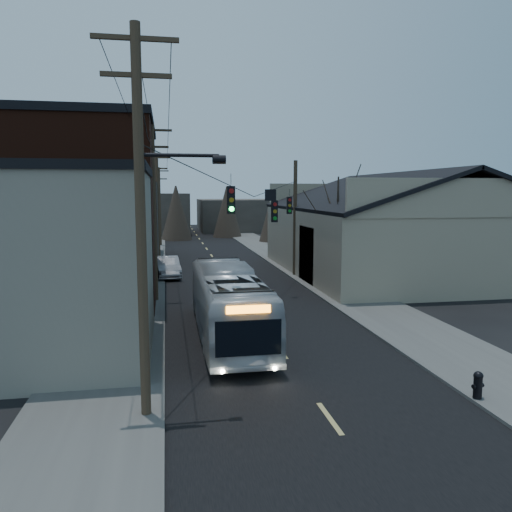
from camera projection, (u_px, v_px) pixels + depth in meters
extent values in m
plane|color=black|center=(357.00, 456.00, 11.85)|extent=(160.00, 160.00, 0.00)
cube|color=black|center=(220.00, 268.00, 41.13)|extent=(9.00, 110.00, 0.02)
cube|color=#474744|center=(140.00, 269.00, 39.97)|extent=(4.00, 110.00, 0.12)
cube|color=#474744|center=(297.00, 265.00, 42.27)|extent=(4.00, 110.00, 0.12)
cube|color=slate|center=(40.00, 266.00, 18.60)|extent=(8.00, 8.00, 7.00)
cube|color=black|center=(67.00, 213.00, 28.96)|extent=(10.00, 12.00, 10.00)
cube|color=#37322C|center=(108.00, 222.00, 44.86)|extent=(9.00, 14.00, 7.00)
cube|color=gray|center=(396.00, 241.00, 38.22)|extent=(16.00, 20.00, 5.00)
cube|color=black|center=(347.00, 191.00, 37.03)|extent=(8.16, 20.60, 2.86)
cube|color=black|center=(446.00, 191.00, 38.44)|extent=(8.16, 20.60, 2.86)
cube|color=#37322C|center=(154.00, 214.00, 73.84)|extent=(10.00, 12.00, 6.00)
cube|color=#37322C|center=(237.00, 215.00, 81.08)|extent=(12.00, 14.00, 5.00)
cone|color=black|center=(337.00, 233.00, 32.06)|extent=(0.40, 0.40, 7.20)
cylinder|color=#382B1E|center=(141.00, 229.00, 13.22)|extent=(0.28, 0.28, 10.50)
cube|color=#382B1E|center=(135.00, 38.00, 12.60)|extent=(2.20, 0.12, 0.12)
cylinder|color=#382B1E|center=(154.00, 214.00, 27.90)|extent=(0.28, 0.28, 10.00)
cube|color=#382B1E|center=(152.00, 130.00, 27.31)|extent=(2.20, 0.12, 0.12)
cylinder|color=#382B1E|center=(158.00, 209.00, 42.57)|extent=(0.28, 0.28, 9.50)
cube|color=#382B1E|center=(157.00, 158.00, 42.01)|extent=(2.20, 0.12, 0.12)
cylinder|color=#382B1E|center=(160.00, 207.00, 57.24)|extent=(0.28, 0.28, 9.00)
cube|color=#382B1E|center=(159.00, 171.00, 56.71)|extent=(2.20, 0.12, 0.12)
cylinder|color=#382B1E|center=(295.00, 219.00, 36.59)|extent=(0.28, 0.28, 8.50)
cube|color=black|center=(231.00, 200.00, 18.06)|extent=(0.28, 0.20, 1.00)
cube|color=black|center=(274.00, 211.00, 22.98)|extent=(0.28, 0.20, 1.00)
cube|color=black|center=(289.00, 205.00, 29.21)|extent=(0.28, 0.20, 1.00)
imported|color=#ACB2B9|center=(229.00, 304.00, 21.31)|extent=(2.54, 10.74, 2.99)
imported|color=#929399|center=(168.00, 267.00, 36.57)|extent=(2.00, 4.73, 1.52)
cylinder|color=black|center=(478.00, 388.00, 14.86)|extent=(0.26, 0.26, 0.65)
sphere|color=black|center=(478.00, 376.00, 14.81)|extent=(0.28, 0.28, 0.28)
cylinder|color=black|center=(478.00, 386.00, 14.85)|extent=(0.40, 0.20, 0.13)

